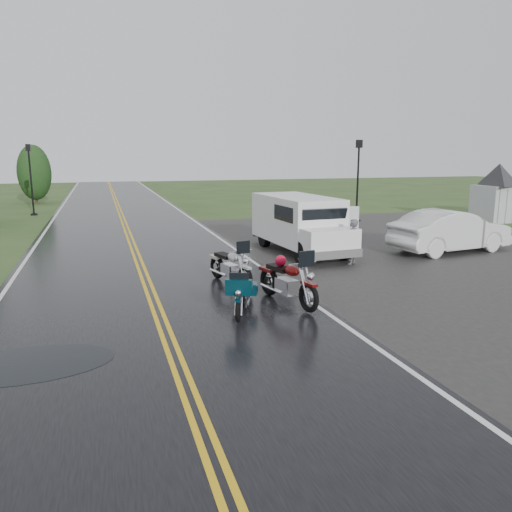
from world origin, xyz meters
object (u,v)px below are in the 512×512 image
Objects in this scene: motorcycle_teal at (239,301)px; person_at_van at (352,243)px; sedan_white at (450,232)px; motorcycle_silver at (245,268)px; lamp_post_far_left at (31,180)px; lamp_post_far_right at (358,181)px; motorcycle_red at (309,285)px; van_white at (302,233)px; visitor_center at (499,178)px.

person_at_van reaches higher than motorcycle_teal.
person_at_van is at bearing 92.71° from sedan_white.
person_at_van is at bearing 11.66° from motorcycle_silver.
lamp_post_far_right is (17.61, -8.50, 0.09)m from lamp_post_far_left.
lamp_post_far_left reaches higher than motorcycle_teal.
van_white is (1.94, 5.15, 0.38)m from motorcycle_red.
motorcycle_teal is 6.50m from van_white.
motorcycle_red is at bearing 28.29° from motorcycle_teal.
sedan_white is (4.64, 0.86, 0.03)m from person_at_van.
van_white is at bearing -154.02° from visitor_center.
visitor_center is 22.29m from motorcycle_teal.
van_white is 6.25m from sedan_white.
lamp_post_far_right reaches higher than van_white.
lamp_post_far_left is at bearing 35.70° from sedan_white.
motorcycle_silver is (-17.50, -9.97, -1.73)m from visitor_center.
visitor_center is 6.59× the size of motorcycle_red.
lamp_post_far_left is (-16.68, 17.59, 1.37)m from sedan_white.
motorcycle_red is 2.49m from motorcycle_silver.
lamp_post_far_right is (10.86, 14.68, 1.70)m from motorcycle_teal.
lamp_post_far_right is at bearing 163.73° from visitor_center.
lamp_post_far_right is at bearing -25.77° from lamp_post_far_left.
van_white is 3.62× the size of person_at_van.
visitor_center is 20.75m from motorcycle_red.
van_white is (-14.69, -7.16, -1.30)m from visitor_center.
visitor_center reaches higher than motorcycle_silver.
visitor_center is 3.68× the size of lamp_post_far_left.
motorcycle_teal is 0.39× the size of sedan_white.
visitor_center is 8.51× the size of motorcycle_teal.
person_at_van is at bearing 39.26° from motorcycle_red.
visitor_center is at bearing -58.55° from sedan_white.
motorcycle_teal is 1.22× the size of person_at_van.
lamp_post_far_left is (-6.75, 23.18, 1.62)m from motorcycle_teal.
van_white reaches higher than motorcycle_red.
person_at_van is 22.07m from lamp_post_far_left.
sedan_white is at bearing 3.73° from motorcycle_silver.
van_white is 1.28× the size of lamp_post_far_left.
person_at_van is at bearing -119.26° from lamp_post_far_right.
lamp_post_far_right is at bearing 48.73° from van_white.
lamp_post_far_right is (9.11, 14.50, 1.54)m from motorcycle_red.
motorcycle_red is 17.19m from lamp_post_far_right.
person_at_van is 0.35× the size of lamp_post_far_left.
lamp_post_far_left reaches higher than motorcycle_red.
motorcycle_red is 0.44× the size of van_white.
lamp_post_far_right reaches higher than sedan_white.
motorcycle_teal is 0.43× the size of lamp_post_far_left.
person_at_van is 0.32× the size of sedan_white.
lamp_post_far_right is at bearing 44.97° from motorcycle_red.
motorcycle_teal is (-1.75, -0.18, -0.16)m from motorcycle_red.
motorcycle_red is 1.29× the size of motorcycle_teal.
sedan_white is at bearing -1.41° from van_white.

